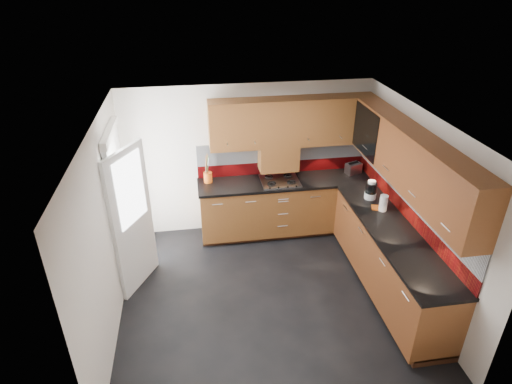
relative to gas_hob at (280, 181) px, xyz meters
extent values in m
cube|color=black|center=(-0.45, -1.47, -0.97)|extent=(4.00, 3.80, 0.02)
cube|color=white|center=(-0.45, -1.47, 1.49)|extent=(4.00, 3.80, 0.10)
cube|color=silver|center=(-0.45, 0.37, 0.24)|extent=(4.00, 0.08, 2.64)
cube|color=silver|center=(-0.45, -3.31, 0.24)|extent=(4.00, 0.08, 2.64)
cube|color=silver|center=(-2.39, -1.47, 0.24)|extent=(0.08, 3.80, 2.64)
cube|color=silver|center=(1.49, -1.47, 0.24)|extent=(0.08, 3.80, 2.64)
cube|color=#5A2D14|center=(0.10, 0.03, -0.48)|extent=(2.70, 0.60, 0.95)
cube|color=brown|center=(1.15, -1.57, -0.48)|extent=(0.60, 2.60, 0.95)
cube|color=#3D1F11|center=(0.10, 0.06, -0.91)|extent=(2.70, 0.54, 0.10)
cube|color=#3D1F11|center=(1.18, -1.57, -0.91)|extent=(0.54, 2.60, 0.10)
cube|color=black|center=(0.09, 0.02, -0.04)|extent=(2.72, 0.62, 0.04)
cube|color=black|center=(1.14, -1.59, -0.04)|extent=(0.62, 2.60, 0.04)
cube|color=#68090B|center=(0.10, 0.32, 0.08)|extent=(2.70, 0.02, 0.20)
cube|color=silver|center=(0.10, 0.32, 0.35)|extent=(2.70, 0.02, 0.34)
cube|color=#68090B|center=(1.44, -1.27, 0.08)|extent=(0.02, 3.20, 0.20)
cube|color=silver|center=(1.44, -1.27, 0.35)|extent=(0.02, 3.20, 0.34)
cube|color=#5A2D14|center=(0.20, 0.17, 0.88)|extent=(2.50, 0.33, 0.72)
cube|color=brown|center=(1.28, -1.43, 0.88)|extent=(0.33, 2.87, 0.72)
cube|color=silver|center=(0.05, -0.01, 0.67)|extent=(1.80, 0.01, 0.16)
cube|color=silver|center=(1.11, -1.47, 0.67)|extent=(0.01, 2.00, 0.16)
cube|color=#5A2D14|center=(0.00, 0.17, 0.32)|extent=(0.60, 0.33, 0.40)
cube|color=black|center=(1.11, -0.40, 0.88)|extent=(0.01, 0.80, 0.66)
cube|color=#FFD18C|center=(1.42, -0.40, 0.88)|extent=(0.01, 0.76, 0.64)
cube|color=black|center=(1.28, -0.40, 0.90)|extent=(0.29, 0.76, 0.01)
cylinder|color=black|center=(1.28, -0.65, 1.00)|extent=(0.07, 0.07, 0.16)
cylinder|color=black|center=(1.28, -0.50, 1.00)|extent=(0.07, 0.07, 0.16)
cylinder|color=white|center=(1.28, -0.35, 1.00)|extent=(0.07, 0.07, 0.16)
cylinder|color=black|center=(1.28, -0.20, 1.00)|extent=(0.07, 0.07, 0.16)
cube|color=white|center=(-2.31, -0.57, 0.06)|extent=(0.06, 0.95, 2.04)
cube|color=white|center=(-2.13, -0.92, 0.04)|extent=(0.42, 0.73, 1.98)
cube|color=white|center=(-2.10, -0.92, 0.49)|extent=(0.28, 0.50, 0.90)
cube|color=silver|center=(0.00, 0.01, -0.01)|extent=(0.59, 0.51, 0.02)
torus|color=black|center=(-0.15, -0.11, 0.02)|extent=(0.13, 0.13, 0.02)
torus|color=black|center=(0.15, -0.11, 0.02)|extent=(0.13, 0.13, 0.02)
torus|color=black|center=(-0.15, 0.13, 0.02)|extent=(0.13, 0.13, 0.02)
torus|color=black|center=(0.15, 0.13, 0.02)|extent=(0.13, 0.13, 0.02)
cube|color=black|center=(0.00, -0.23, 0.00)|extent=(0.45, 0.04, 0.02)
cylinder|color=#D95A14|center=(-1.10, 0.16, 0.07)|extent=(0.13, 0.13, 0.16)
cylinder|color=#96643C|center=(-1.11, 0.18, 0.27)|extent=(0.06, 0.03, 0.32)
cylinder|color=#96643C|center=(-1.10, 0.18, 0.26)|extent=(0.06, 0.02, 0.30)
cylinder|color=#96643C|center=(-1.11, 0.18, 0.28)|extent=(0.06, 0.04, 0.34)
cylinder|color=#96643C|center=(-1.09, 0.18, 0.24)|extent=(0.05, 0.04, 0.28)
cylinder|color=#96643C|center=(-1.12, 0.17, 0.26)|extent=(0.03, 0.06, 0.31)
cube|color=silver|center=(1.22, 0.11, 0.07)|extent=(0.28, 0.22, 0.17)
cube|color=black|center=(1.22, 0.11, 0.16)|extent=(0.18, 0.08, 0.01)
cube|color=black|center=(1.22, 0.15, 0.16)|extent=(0.18, 0.08, 0.01)
cylinder|color=white|center=(1.17, -0.72, 0.03)|extent=(0.17, 0.17, 0.09)
cylinder|color=black|center=(1.17, -0.72, 0.15)|extent=(0.16, 0.16, 0.15)
cylinder|color=white|center=(1.17, -0.72, 0.24)|extent=(0.11, 0.11, 0.04)
cylinder|color=white|center=(1.20, -1.08, 0.10)|extent=(0.13, 0.13, 0.23)
cube|color=#D85D18|center=(1.16, -1.01, -0.01)|extent=(0.19, 0.18, 0.02)
camera|label=1|loc=(-1.29, -5.78, 2.97)|focal=30.00mm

